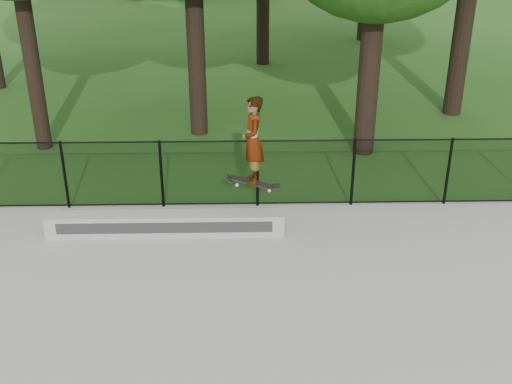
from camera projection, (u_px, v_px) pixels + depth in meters
grind_ledge at (166, 224)px, 12.46m from camera, size 4.60×0.40×0.45m
skater_airborne at (253, 142)px, 11.59m from camera, size 0.82×0.63×1.83m
chainlink_fence at (258, 173)px, 13.35m from camera, size 16.06×0.06×1.50m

